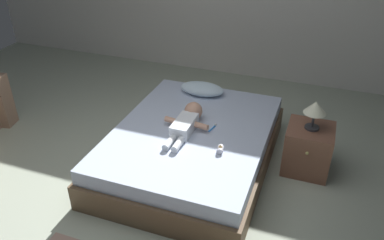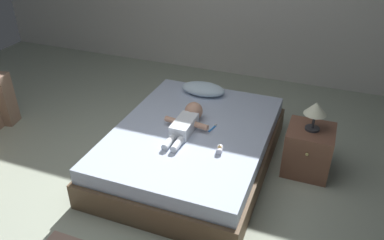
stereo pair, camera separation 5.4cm
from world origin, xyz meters
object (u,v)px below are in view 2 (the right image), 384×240
bed (192,146)px  nightstand (308,150)px  lamp (316,110)px  toothbrush (213,128)px  pillow (203,89)px  baby (187,122)px  baby_bottle (220,149)px

bed → nightstand: nightstand is taller
nightstand → lamp: size_ratio=1.64×
toothbrush → nightstand: (0.90, 0.22, -0.18)m
pillow → baby: baby is taller
lamp → baby: bearing=-165.4°
bed → baby_bottle: size_ratio=21.26×
bed → toothbrush: size_ratio=14.56×
bed → baby_bottle: bearing=-36.7°
bed → nightstand: (1.08, 0.30, 0.04)m
pillow → toothbrush: size_ratio=3.61×
baby → lamp: 1.19m
baby → toothbrush: bearing=17.0°
toothbrush → lamp: lamp is taller
baby → nightstand: bearing=14.6°
pillow → nightstand: size_ratio=1.06×
bed → pillow: size_ratio=4.04×
bed → lamp: lamp is taller
baby → toothbrush: size_ratio=5.14×
baby → nightstand: baby is taller
baby_bottle → toothbrush: bearing=117.1°
bed → baby_bottle: (0.36, -0.27, 0.24)m
lamp → baby_bottle: 0.95m
baby → pillow: bearing=97.5°
nightstand → lamp: lamp is taller
pillow → baby_bottle: 1.13m
baby_bottle → nightstand: bearing=38.4°
lamp → pillow: bearing=160.4°
lamp → baby_bottle: (-0.72, -0.57, -0.24)m
lamp → nightstand: bearing=-90.0°
nightstand → lamp: (-0.00, 0.00, 0.44)m
pillow → baby_bottle: pillow is taller
pillow → lamp: size_ratio=1.74×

